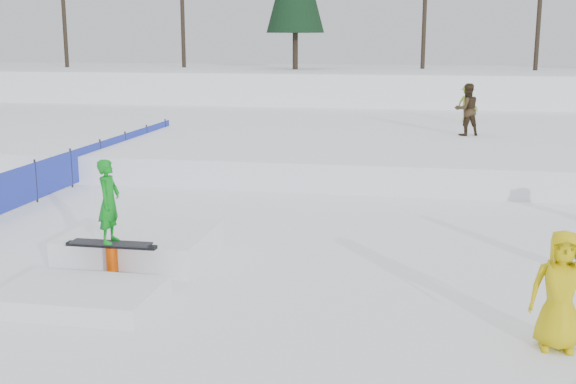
% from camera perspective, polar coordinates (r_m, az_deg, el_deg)
% --- Properties ---
extents(ground, '(120.00, 120.00, 0.00)m').
position_cam_1_polar(ground, '(12.80, -3.86, -6.58)').
color(ground, white).
extents(snow_berm, '(60.00, 14.00, 2.40)m').
position_cam_1_polar(snow_berm, '(41.96, 6.37, 8.01)').
color(snow_berm, white).
rests_on(snow_berm, ground).
extents(snow_midrise, '(50.00, 18.00, 0.80)m').
position_cam_1_polar(snow_midrise, '(28.15, 4.21, 4.48)').
color(snow_midrise, white).
rests_on(snow_midrise, ground).
extents(safety_fence, '(0.05, 16.00, 1.10)m').
position_cam_1_polar(safety_fence, '(20.98, -16.75, 1.83)').
color(safety_fence, '#1F2EA1').
rests_on(safety_fence, ground).
extents(walker_olive, '(1.06, 0.95, 1.79)m').
position_cam_1_polar(walker_olive, '(25.65, 13.94, 6.34)').
color(walker_olive, '#2F2212').
rests_on(walker_olive, snow_midrise).
extents(walker_ygreen, '(1.09, 1.06, 1.49)m').
position_cam_1_polar(walker_ygreen, '(29.92, 14.00, 6.82)').
color(walker_ygreen, olive).
rests_on(walker_ygreen, snow_midrise).
extents(spectator_yellow, '(0.83, 0.57, 1.64)m').
position_cam_1_polar(spectator_yellow, '(10.27, 20.74, -7.30)').
color(spectator_yellow, '#C3AD09').
rests_on(spectator_yellow, ground).
extents(jib_rail_feature, '(2.60, 4.40, 2.11)m').
position_cam_1_polar(jib_rail_feature, '(13.26, -12.70, -4.81)').
color(jib_rail_feature, white).
rests_on(jib_rail_feature, ground).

